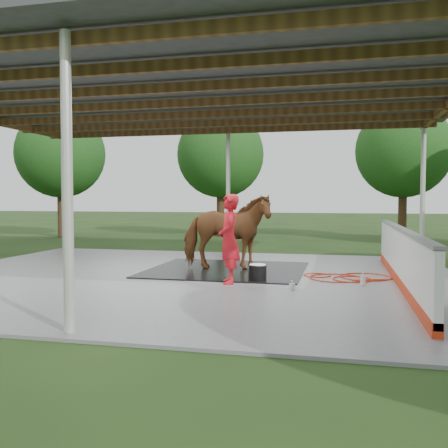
% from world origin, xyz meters
% --- Properties ---
extents(ground, '(100.00, 100.00, 0.00)m').
position_xyz_m(ground, '(0.00, 0.00, 0.00)').
color(ground, '#1E3814').
extents(concrete_slab, '(12.00, 10.00, 0.05)m').
position_xyz_m(concrete_slab, '(0.00, 0.00, 0.03)').
color(concrete_slab, slate).
rests_on(concrete_slab, ground).
extents(pavilion_structure, '(12.60, 10.60, 4.05)m').
position_xyz_m(pavilion_structure, '(0.00, -0.00, 3.97)').
color(pavilion_structure, beige).
rests_on(pavilion_structure, ground).
extents(dasher_board, '(0.16, 8.00, 1.15)m').
position_xyz_m(dasher_board, '(4.60, 0.00, 0.59)').
color(dasher_board, '#B92C0F').
rests_on(dasher_board, concrete_slab).
extents(tree_belt, '(28.00, 28.00, 5.80)m').
position_xyz_m(tree_belt, '(0.30, 0.90, 3.79)').
color(tree_belt, '#382314').
rests_on(tree_belt, ground).
extents(rubber_mat, '(3.67, 3.44, 0.03)m').
position_xyz_m(rubber_mat, '(0.76, 1.16, 0.06)').
color(rubber_mat, black).
rests_on(rubber_mat, concrete_slab).
extents(horse, '(2.25, 1.28, 1.80)m').
position_xyz_m(horse, '(0.76, 1.16, 0.98)').
color(horse, brown).
rests_on(horse, rubber_mat).
extents(handler, '(0.62, 0.77, 1.82)m').
position_xyz_m(handler, '(1.22, -0.63, 0.96)').
color(handler, red).
rests_on(handler, concrete_slab).
extents(wash_bucket, '(0.38, 0.38, 0.35)m').
position_xyz_m(wash_bucket, '(1.74, -0.22, 0.23)').
color(wash_bucket, black).
rests_on(wash_bucket, concrete_slab).
extents(soap_bottle_a, '(0.14, 0.14, 0.27)m').
position_xyz_m(soap_bottle_a, '(3.87, -0.32, 0.19)').
color(soap_bottle_a, silver).
rests_on(soap_bottle_a, concrete_slab).
extents(soap_bottle_b, '(0.12, 0.12, 0.18)m').
position_xyz_m(soap_bottle_b, '(2.54, -1.10, 0.14)').
color(soap_bottle_b, '#338CD8').
rests_on(soap_bottle_b, concrete_slab).
extents(hose_coil, '(2.34, 1.42, 0.02)m').
position_xyz_m(hose_coil, '(3.58, 0.60, 0.06)').
color(hose_coil, red).
rests_on(hose_coil, concrete_slab).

